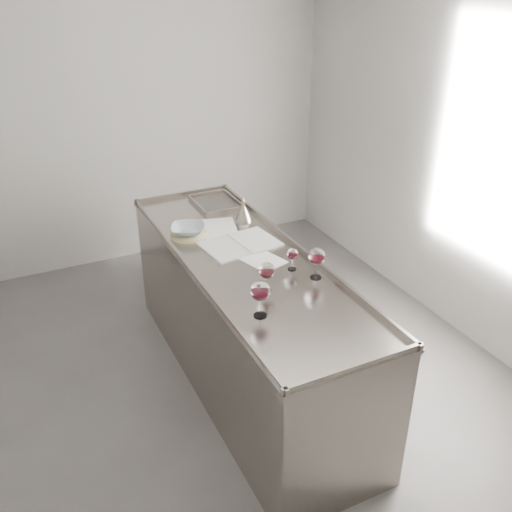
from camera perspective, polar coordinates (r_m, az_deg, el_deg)
name	(u,v)px	position (r m, az deg, el deg)	size (l,w,h in m)	color
room_shell	(181,225)	(2.93, -7.52, 3.11)	(4.54, 5.04, 2.84)	#4B4846
counter	(246,322)	(3.79, -0.97, -6.61)	(0.77, 2.42, 0.97)	gray
wine_glass_left	(260,292)	(2.93, 0.44, -3.61)	(0.10, 0.10, 0.21)	white
wine_glass_middle	(267,271)	(3.15, 1.11, -1.55)	(0.09, 0.09, 0.18)	white
wine_glass_right	(317,257)	(3.30, 6.10, -0.11)	(0.10, 0.10, 0.19)	white
wine_glass_small	(292,255)	(3.40, 3.67, 0.12)	(0.07, 0.07, 0.14)	white
notebook	(240,244)	(3.72, -1.59, 1.19)	(0.51, 0.38, 0.02)	silver
loose_paper_top	(261,259)	(3.54, 0.52, -0.33)	(0.20, 0.29, 0.00)	silver
loose_paper_under	(219,228)	(3.96, -3.68, 2.82)	(0.23, 0.33, 0.00)	silver
trivet	(188,235)	(3.87, -6.77, 2.13)	(0.24, 0.24, 0.02)	tan
ceramic_bowl	(188,230)	(3.85, -6.80, 2.64)	(0.23, 0.23, 0.06)	#8FA1A6
wine_funnel	(244,214)	(4.05, -1.25, 4.26)	(0.13, 0.13, 0.19)	#A09A8E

